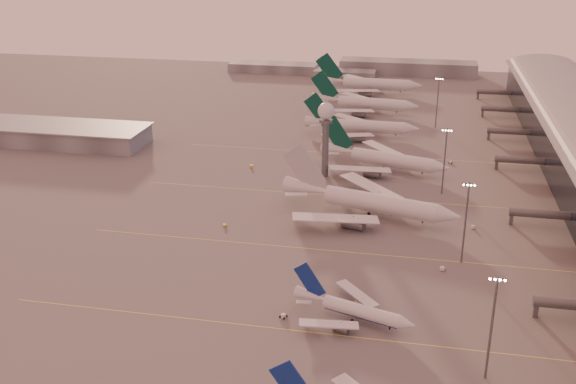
# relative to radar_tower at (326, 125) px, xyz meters

# --- Properties ---
(ground) EXTENTS (700.00, 700.00, 0.00)m
(ground) POSITION_rel_radar_tower_xyz_m (-5.00, -120.00, -20.95)
(ground) COLOR #585656
(ground) RESTS_ON ground
(taxiway_markings) EXTENTS (180.00, 185.25, 0.02)m
(taxiway_markings) POSITION_rel_radar_tower_xyz_m (25.00, -64.00, -20.94)
(taxiway_markings) COLOR #ECE453
(taxiway_markings) RESTS_ON ground
(hangar) EXTENTS (82.00, 27.00, 8.50)m
(hangar) POSITION_rel_radar_tower_xyz_m (-125.00, 20.00, -16.63)
(hangar) COLOR slate
(hangar) RESTS_ON ground
(radar_tower) EXTENTS (6.40, 6.40, 31.10)m
(radar_tower) POSITION_rel_radar_tower_xyz_m (0.00, 0.00, 0.00)
(radar_tower) COLOR #55575C
(radar_tower) RESTS_ON ground
(mast_a) EXTENTS (3.60, 0.56, 25.00)m
(mast_a) POSITION_rel_radar_tower_xyz_m (53.00, -120.00, -7.21)
(mast_a) COLOR #55575C
(mast_a) RESTS_ON ground
(mast_b) EXTENTS (3.60, 0.56, 25.00)m
(mast_b) POSITION_rel_radar_tower_xyz_m (50.00, -65.00, -7.21)
(mast_b) COLOR #55575C
(mast_b) RESTS_ON ground
(mast_c) EXTENTS (3.60, 0.56, 25.00)m
(mast_c) POSITION_rel_radar_tower_xyz_m (45.00, -10.00, -7.21)
(mast_c) COLOR #55575C
(mast_c) RESTS_ON ground
(mast_d) EXTENTS (3.60, 0.56, 25.00)m
(mast_d) POSITION_rel_radar_tower_xyz_m (43.00, 80.00, -7.21)
(mast_d) COLOR #55575C
(mast_d) RESTS_ON ground
(distant_horizon) EXTENTS (165.00, 37.50, 9.00)m
(distant_horizon) POSITION_rel_radar_tower_xyz_m (-2.38, 205.14, -17.06)
(distant_horizon) COLOR slate
(distant_horizon) RESTS_ON ground
(narrowbody_mid) EXTENTS (31.74, 24.92, 12.82)m
(narrowbody_mid) POSITION_rel_radar_tower_xyz_m (22.26, -102.60, -18.35)
(narrowbody_mid) COLOR silver
(narrowbody_mid) RESTS_ON ground
(widebody_white) EXTENTS (61.87, 48.92, 22.30)m
(widebody_white) POSITION_rel_radar_tower_xyz_m (20.38, -36.34, -17.08)
(widebody_white) COLOR silver
(widebody_white) RESTS_ON ground
(greentail_a) EXTENTS (53.30, 42.42, 19.93)m
(greentail_a) POSITION_rel_radar_tower_xyz_m (22.13, 12.24, -17.43)
(greentail_a) COLOR silver
(greentail_a) RESTS_ON ground
(greentail_b) EXTENTS (54.57, 44.07, 19.82)m
(greentail_b) POSITION_rel_radar_tower_xyz_m (8.69, 58.94, -17.45)
(greentail_b) COLOR silver
(greentail_b) RESTS_ON ground
(greentail_c) EXTENTS (58.17, 46.75, 21.16)m
(greentail_c) POSITION_rel_radar_tower_xyz_m (6.02, 102.95, -17.21)
(greentail_c) COLOR silver
(greentail_c) RESTS_ON ground
(greentail_d) EXTENTS (63.38, 51.16, 23.02)m
(greentail_d) POSITION_rel_radar_tower_xyz_m (4.20, 149.54, -16.88)
(greentail_d) COLOR silver
(greentail_d) RESTS_ON ground
(gsv_tug_mid) EXTENTS (3.97, 3.25, 0.98)m
(gsv_tug_mid) POSITION_rel_radar_tower_xyz_m (5.13, -104.97, -20.44)
(gsv_tug_mid) COLOR silver
(gsv_tug_mid) RESTS_ON ground
(gsv_truck_b) EXTENTS (6.28, 4.19, 2.39)m
(gsv_truck_b) POSITION_rel_radar_tower_xyz_m (44.92, -71.37, -19.73)
(gsv_truck_b) COLOR silver
(gsv_truck_b) RESTS_ON ground
(gsv_truck_c) EXTENTS (4.99, 2.74, 1.91)m
(gsv_truck_c) POSITION_rel_radar_tower_xyz_m (-24.60, -54.43, -19.98)
(gsv_truck_c) COLOR yellow
(gsv_truck_c) RESTS_ON ground
(gsv_catering_b) EXTENTS (5.88, 4.37, 4.41)m
(gsv_catering_b) POSITION_rel_radar_tower_xyz_m (54.78, -40.11, -18.74)
(gsv_catering_b) COLOR silver
(gsv_catering_b) RESTS_ON ground
(gsv_tug_far) EXTENTS (3.86, 3.58, 0.95)m
(gsv_tug_far) POSITION_rel_radar_tower_xyz_m (14.17, -18.14, -20.46)
(gsv_tug_far) COLOR silver
(gsv_tug_far) RESTS_ON ground
(gsv_truck_d) EXTENTS (4.59, 6.62, 2.52)m
(gsv_truck_d) POSITION_rel_radar_tower_xyz_m (-31.10, 4.53, -19.66)
(gsv_truck_d) COLOR yellow
(gsv_truck_d) RESTS_ON ground
(gsv_tug_hangar) EXTENTS (3.64, 2.62, 0.94)m
(gsv_tug_hangar) POSITION_rel_radar_tower_xyz_m (49.01, 25.44, -20.46)
(gsv_tug_hangar) COLOR silver
(gsv_tug_hangar) RESTS_ON ground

